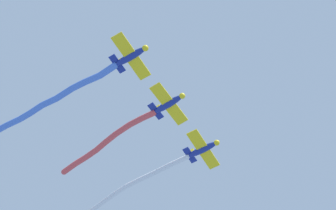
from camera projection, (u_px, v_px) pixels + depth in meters
airplane_lead at (131, 56)px, 70.53m from camera, size 5.69×6.66×1.78m
smoke_trail_lead at (51, 101)px, 76.00m from camera, size 19.65×13.25×4.52m
airplane_left_wing at (169, 104)px, 74.37m from camera, size 5.59×6.78×1.78m
smoke_trail_left_wing at (107, 142)px, 78.21m from camera, size 15.69×9.10×1.94m
airplane_right_wing at (203, 149)px, 77.69m from camera, size 5.72×6.60×1.78m
smoke_trail_right_wing at (117, 196)px, 83.79m from camera, size 25.24×12.11×4.21m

